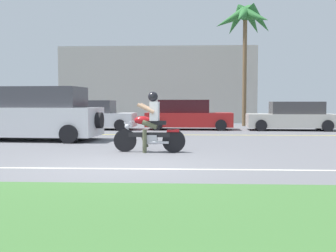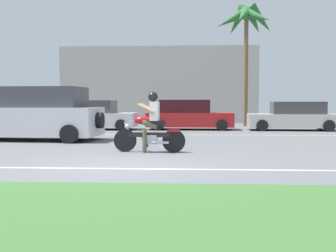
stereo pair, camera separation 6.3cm
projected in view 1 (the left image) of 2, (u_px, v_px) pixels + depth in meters
The scene contains 11 objects.
ground at pixel (138, 151), 11.92m from camera, with size 56.00×30.00×0.04m, color slate.
grass_median at pixel (65, 216), 4.84m from camera, with size 56.00×3.80×0.06m, color #3D6B33.
lane_line_near at pixel (118, 169), 8.51m from camera, with size 50.40×0.12×0.01m, color silver.
lane_line_far at pixel (154, 135), 17.50m from camera, with size 50.40×0.12×0.01m, color yellow.
motorcyclist at pixel (150, 127), 11.33m from camera, with size 2.02×0.66×1.69m.
suv_nearby at pixel (34, 114), 14.95m from camera, with size 5.10×2.48×1.95m.
parked_car_1 at pixel (94, 116), 21.00m from camera, with size 4.15×2.13×1.50m.
parked_car_2 at pixel (187, 116), 20.92m from camera, with size 4.45×2.01×1.53m.
parked_car_3 at pixel (292, 117), 20.36m from camera, with size 4.42×2.08×1.43m.
palm_tree_0 at pixel (246, 22), 23.74m from camera, with size 3.59×3.45×7.19m.
building_far at pixel (159, 86), 29.75m from camera, with size 13.66×4.00×5.25m, color #BCB7AD.
Camera 1 is at (1.47, -8.80, 1.38)m, focal length 43.51 mm.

